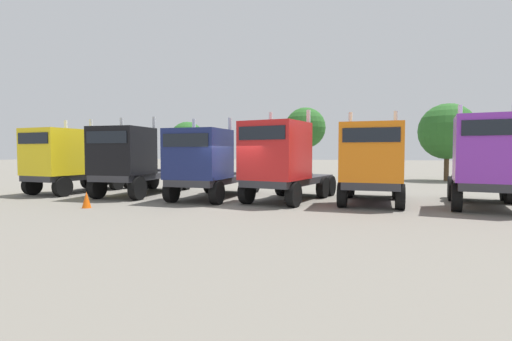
{
  "coord_description": "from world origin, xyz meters",
  "views": [
    {
      "loc": [
        5.19,
        -15.25,
        2.23
      ],
      "look_at": [
        0.11,
        2.62,
        1.34
      ],
      "focal_mm": 26.68,
      "sensor_mm": 36.0,
      "label": 1
    }
  ],
  "objects_px": {
    "semi_truck_purple": "(488,160)",
    "traffic_cone_near": "(87,200)",
    "semi_truck_black": "(132,161)",
    "semi_truck_red": "(281,161)",
    "semi_truck_orange": "(372,163)",
    "semi_truck_navy": "(206,163)",
    "semi_truck_yellow": "(66,160)"
  },
  "relations": [
    {
      "from": "semi_truck_orange",
      "to": "traffic_cone_near",
      "type": "distance_m",
      "value": 11.82
    },
    {
      "from": "traffic_cone_near",
      "to": "semi_truck_purple",
      "type": "bearing_deg",
      "value": 14.38
    },
    {
      "from": "semi_truck_yellow",
      "to": "semi_truck_black",
      "type": "distance_m",
      "value": 4.25
    },
    {
      "from": "semi_truck_black",
      "to": "semi_truck_red",
      "type": "distance_m",
      "value": 7.72
    },
    {
      "from": "semi_truck_red",
      "to": "semi_truck_navy",
      "type": "bearing_deg",
      "value": -74.68
    },
    {
      "from": "semi_truck_red",
      "to": "semi_truck_orange",
      "type": "xyz_separation_m",
      "value": [
        3.86,
        0.24,
        -0.08
      ]
    },
    {
      "from": "traffic_cone_near",
      "to": "semi_truck_red",
      "type": "bearing_deg",
      "value": 27.93
    },
    {
      "from": "semi_truck_black",
      "to": "semi_truck_red",
      "type": "bearing_deg",
      "value": 87.86
    },
    {
      "from": "semi_truck_orange",
      "to": "semi_truck_purple",
      "type": "height_order",
      "value": "semi_truck_purple"
    },
    {
      "from": "semi_truck_purple",
      "to": "traffic_cone_near",
      "type": "distance_m",
      "value": 15.92
    },
    {
      "from": "semi_truck_yellow",
      "to": "semi_truck_red",
      "type": "height_order",
      "value": "semi_truck_red"
    },
    {
      "from": "semi_truck_orange",
      "to": "semi_truck_purple",
      "type": "xyz_separation_m",
      "value": [
        4.33,
        -0.1,
        0.14
      ]
    },
    {
      "from": "semi_truck_black",
      "to": "traffic_cone_near",
      "type": "relative_size",
      "value": 9.79
    },
    {
      "from": "semi_truck_purple",
      "to": "traffic_cone_near",
      "type": "relative_size",
      "value": 9.3
    },
    {
      "from": "semi_truck_yellow",
      "to": "traffic_cone_near",
      "type": "bearing_deg",
      "value": 55.73
    },
    {
      "from": "semi_truck_black",
      "to": "semi_truck_red",
      "type": "height_order",
      "value": "semi_truck_red"
    },
    {
      "from": "semi_truck_red",
      "to": "semi_truck_yellow",
      "type": "bearing_deg",
      "value": -78.69
    },
    {
      "from": "semi_truck_orange",
      "to": "semi_truck_red",
      "type": "bearing_deg",
      "value": -83.92
    },
    {
      "from": "semi_truck_yellow",
      "to": "semi_truck_navy",
      "type": "bearing_deg",
      "value": 93.23
    },
    {
      "from": "semi_truck_black",
      "to": "semi_truck_red",
      "type": "relative_size",
      "value": 1.02
    },
    {
      "from": "semi_truck_yellow",
      "to": "semi_truck_navy",
      "type": "height_order",
      "value": "semi_truck_yellow"
    },
    {
      "from": "semi_truck_navy",
      "to": "semi_truck_purple",
      "type": "xyz_separation_m",
      "value": [
        11.74,
        0.27,
        0.22
      ]
    },
    {
      "from": "semi_truck_purple",
      "to": "traffic_cone_near",
      "type": "bearing_deg",
      "value": -66.38
    },
    {
      "from": "semi_truck_navy",
      "to": "semi_truck_purple",
      "type": "height_order",
      "value": "semi_truck_purple"
    },
    {
      "from": "traffic_cone_near",
      "to": "semi_truck_black",
      "type": "bearing_deg",
      "value": 98.09
    },
    {
      "from": "semi_truck_yellow",
      "to": "semi_truck_orange",
      "type": "bearing_deg",
      "value": 96.27
    },
    {
      "from": "semi_truck_red",
      "to": "semi_truck_purple",
      "type": "xyz_separation_m",
      "value": [
        8.19,
        0.14,
        0.06
      ]
    },
    {
      "from": "semi_truck_black",
      "to": "semi_truck_orange",
      "type": "xyz_separation_m",
      "value": [
        11.58,
        0.07,
        -0.02
      ]
    },
    {
      "from": "traffic_cone_near",
      "to": "semi_truck_orange",
      "type": "bearing_deg",
      "value": 20.12
    },
    {
      "from": "semi_truck_black",
      "to": "semi_truck_purple",
      "type": "bearing_deg",
      "value": 89.07
    },
    {
      "from": "semi_truck_navy",
      "to": "traffic_cone_near",
      "type": "relative_size",
      "value": 9.87
    },
    {
      "from": "semi_truck_black",
      "to": "semi_truck_navy",
      "type": "bearing_deg",
      "value": 84.97
    }
  ]
}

